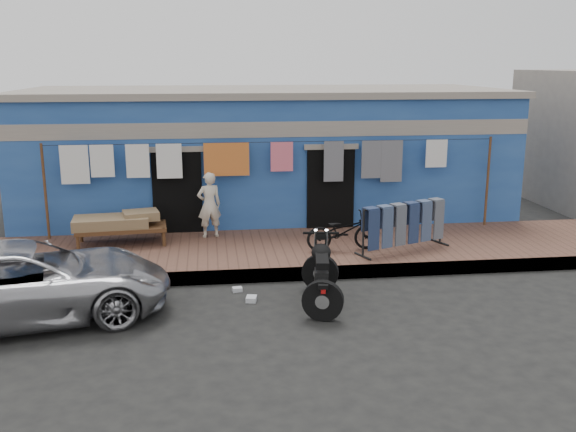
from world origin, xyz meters
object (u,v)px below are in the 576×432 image
object	(u,v)px
motorcycle	(322,272)
charpoy	(122,229)
car	(26,281)
seated_person	(209,205)
bicycle	(343,227)
jeans_rack	(404,226)

from	to	relation	value
motorcycle	charpoy	distance (m)	4.99
car	charpoy	world-z (taller)	car
motorcycle	charpoy	size ratio (longest dim) A/B	0.91
car	seated_person	world-z (taller)	seated_person
bicycle	charpoy	size ratio (longest dim) A/B	0.74
jeans_rack	seated_person	bearing A→B (deg)	158.74
bicycle	jeans_rack	distance (m)	1.24
jeans_rack	charpoy	bearing A→B (deg)	168.53
seated_person	bicycle	world-z (taller)	seated_person
car	motorcycle	world-z (taller)	car
car	bicycle	distance (m)	6.12
seated_person	bicycle	bearing A→B (deg)	139.30
car	motorcycle	size ratio (longest dim) A/B	2.50
car	charpoy	size ratio (longest dim) A/B	2.27
seated_person	bicycle	xyz separation A→B (m)	(2.71, -1.36, -0.24)
seated_person	bicycle	size ratio (longest dim) A/B	0.97
motorcycle	car	bearing A→B (deg)	-170.96
motorcycle	jeans_rack	world-z (taller)	jeans_rack
car	bicycle	bearing A→B (deg)	-79.64
bicycle	car	bearing A→B (deg)	110.51
seated_person	charpoy	size ratio (longest dim) A/B	0.71
seated_person	charpoy	xyz separation A→B (m)	(-1.86, -0.36, -0.40)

